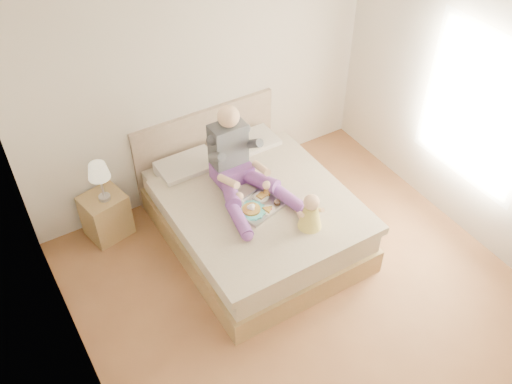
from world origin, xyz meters
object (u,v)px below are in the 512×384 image
baby (310,213)px  adult (238,165)px  tray (258,205)px  bed (251,212)px  nightstand (106,215)px

baby → adult: bearing=119.9°
adult → baby: size_ratio=2.78×
tray → baby: baby is taller
bed → nightstand: 1.53m
tray → baby: (0.29, -0.46, 0.12)m
tray → baby: bearing=-73.6°
bed → tray: bearing=-105.0°
tray → baby: size_ratio=1.40×
nightstand → tray: (1.24, -1.04, 0.38)m
adult → tray: size_ratio=1.99×
bed → baby: bed is taller
bed → tray: 0.41m
nightstand → tray: tray is taller
bed → adult: bearing=114.6°
adult → tray: adult is taller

